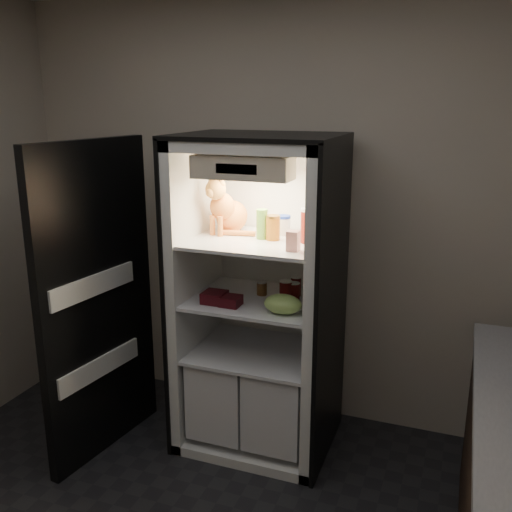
{
  "coord_description": "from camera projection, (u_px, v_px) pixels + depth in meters",
  "views": [
    {
      "loc": [
        1.09,
        -1.61,
        2.06
      ],
      "look_at": [
        -0.01,
        1.32,
        1.19
      ],
      "focal_mm": 40.0,
      "sensor_mm": 36.0,
      "label": 1
    }
  ],
  "objects": [
    {
      "name": "soda_can_b",
      "position": [
        294.0,
        293.0,
        3.21
      ],
      "size": [
        0.07,
        0.07,
        0.12
      ],
      "color": "black",
      "rests_on": "refrigerator"
    },
    {
      "name": "pepper_jar",
      "position": [
        311.0,
        226.0,
        3.13
      ],
      "size": [
        0.11,
        0.11,
        0.19
      ],
      "color": "maroon",
      "rests_on": "refrigerator"
    },
    {
      "name": "soda_can_c",
      "position": [
        286.0,
        292.0,
        3.2
      ],
      "size": [
        0.07,
        0.07,
        0.13
      ],
      "color": "black",
      "rests_on": "refrigerator"
    },
    {
      "name": "parmesan_shaker",
      "position": [
        262.0,
        224.0,
        3.21
      ],
      "size": [
        0.07,
        0.07,
        0.17
      ],
      "color": "#228026",
      "rests_on": "refrigerator"
    },
    {
      "name": "soda_can_a",
      "position": [
        296.0,
        286.0,
        3.34
      ],
      "size": [
        0.06,
        0.06,
        0.11
      ],
      "color": "black",
      "rests_on": "refrigerator"
    },
    {
      "name": "tabby_cat",
      "position": [
        227.0,
        210.0,
        3.35
      ],
      "size": [
        0.3,
        0.35,
        0.36
      ],
      "rotation": [
        0.0,
        0.0,
        -0.25
      ],
      "color": "#D55F1B",
      "rests_on": "refrigerator"
    },
    {
      "name": "grape_bag",
      "position": [
        283.0,
        304.0,
        3.06
      ],
      "size": [
        0.21,
        0.15,
        0.1
      ],
      "primitive_type": "ellipsoid",
      "color": "#9BCC5F",
      "rests_on": "refrigerator"
    },
    {
      "name": "room_shell",
      "position": [
        122.0,
        232.0,
        1.94
      ],
      "size": [
        3.6,
        3.6,
        3.6
      ],
      "color": "white",
      "rests_on": "floor"
    },
    {
      "name": "berry_box_right",
      "position": [
        231.0,
        301.0,
        3.18
      ],
      "size": [
        0.11,
        0.11,
        0.06
      ],
      "primitive_type": "cube",
      "color": "#4B0C12",
      "rests_on": "refrigerator"
    },
    {
      "name": "fridge_door",
      "position": [
        98.0,
        304.0,
        3.28
      ],
      "size": [
        0.18,
        0.87,
        1.85
      ],
      "rotation": [
        0.0,
        0.0,
        -0.14
      ],
      "color": "black",
      "rests_on": "floor"
    },
    {
      "name": "cream_carton",
      "position": [
        293.0,
        241.0,
        2.97
      ],
      "size": [
        0.06,
        0.06,
        0.11
      ],
      "primitive_type": "cube",
      "color": "silver",
      "rests_on": "refrigerator"
    },
    {
      "name": "mayo_tub",
      "position": [
        283.0,
        225.0,
        3.32
      ],
      "size": [
        0.08,
        0.08,
        0.11
      ],
      "color": "white",
      "rests_on": "refrigerator"
    },
    {
      "name": "condiment_jar",
      "position": [
        262.0,
        288.0,
        3.36
      ],
      "size": [
        0.06,
        0.06,
        0.08
      ],
      "color": "brown",
      "rests_on": "refrigerator"
    },
    {
      "name": "berry_box_left",
      "position": [
        214.0,
        297.0,
        3.23
      ],
      "size": [
        0.13,
        0.13,
        0.06
      ],
      "primitive_type": "cube",
      "color": "#4B0C12",
      "rests_on": "refrigerator"
    },
    {
      "name": "salsa_jar",
      "position": [
        273.0,
        228.0,
        3.19
      ],
      "size": [
        0.08,
        0.08,
        0.14
      ],
      "color": "maroon",
      "rests_on": "refrigerator"
    },
    {
      "name": "refrigerator",
      "position": [
        261.0,
        318.0,
        3.41
      ],
      "size": [
        0.9,
        0.72,
        1.88
      ],
      "color": "white",
      "rests_on": "floor"
    }
  ]
}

